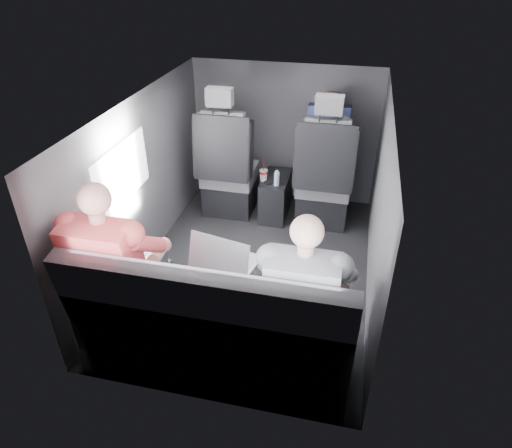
% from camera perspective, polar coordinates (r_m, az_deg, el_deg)
% --- Properties ---
extents(floor, '(2.60, 2.60, 0.00)m').
position_cam_1_polar(floor, '(3.76, -0.13, -5.46)').
color(floor, black).
rests_on(floor, ground).
extents(ceiling, '(2.60, 2.60, 0.00)m').
position_cam_1_polar(ceiling, '(3.13, -0.16, 14.57)').
color(ceiling, '#B2B2AD').
rests_on(ceiling, panel_back).
extents(panel_left, '(0.02, 2.60, 1.35)m').
position_cam_1_polar(panel_left, '(3.68, -13.99, 5.00)').
color(panel_left, '#56565B').
rests_on(panel_left, floor).
extents(panel_right, '(0.02, 2.60, 1.35)m').
position_cam_1_polar(panel_right, '(3.33, 15.11, 1.87)').
color(panel_right, '#56565B').
rests_on(panel_right, floor).
extents(panel_front, '(1.80, 0.02, 1.35)m').
position_cam_1_polar(panel_front, '(4.56, 3.59, 11.20)').
color(panel_front, '#56565B').
rests_on(panel_front, floor).
extents(panel_back, '(1.80, 0.02, 1.35)m').
position_cam_1_polar(panel_back, '(2.38, -7.34, -11.07)').
color(panel_back, '#56565B').
rests_on(panel_back, floor).
extents(side_window, '(0.02, 0.75, 0.42)m').
position_cam_1_polar(side_window, '(3.34, -16.33, 6.09)').
color(side_window, white).
rests_on(side_window, panel_left).
extents(seatbelt, '(0.35, 0.11, 0.59)m').
position_cam_1_polar(seatbelt, '(3.88, 8.69, 9.09)').
color(seatbelt, black).
rests_on(seatbelt, front_seat_right).
extents(front_seat_left, '(0.52, 0.58, 1.26)m').
position_cam_1_polar(front_seat_left, '(4.35, -3.46, 6.19)').
color(front_seat_left, black).
rests_on(front_seat_left, floor).
extents(front_seat_right, '(0.52, 0.58, 1.26)m').
position_cam_1_polar(front_seat_right, '(4.20, 8.47, 4.94)').
color(front_seat_right, black).
rests_on(front_seat_right, floor).
extents(center_console, '(0.24, 0.48, 0.41)m').
position_cam_1_polar(center_console, '(4.38, 2.45, 3.49)').
color(center_console, black).
rests_on(center_console, floor).
extents(rear_bench, '(1.60, 0.57, 0.92)m').
position_cam_1_polar(rear_bench, '(2.79, -5.18, -13.36)').
color(rear_bench, '#5B5B60').
rests_on(rear_bench, floor).
extents(soda_cup, '(0.08, 0.08, 0.23)m').
position_cam_1_polar(soda_cup, '(4.20, 0.96, 6.18)').
color(soda_cup, white).
rests_on(soda_cup, center_console).
extents(water_bottle, '(0.05, 0.05, 0.14)m').
position_cam_1_polar(water_bottle, '(4.12, 2.60, 5.70)').
color(water_bottle, '#A6C9E0').
rests_on(water_bottle, center_console).
extents(laptop_white, '(0.33, 0.32, 0.23)m').
position_cam_1_polar(laptop_white, '(3.00, -15.85, -2.85)').
color(laptop_white, white).
rests_on(laptop_white, passenger_rear_left).
extents(laptop_silver, '(0.43, 0.42, 0.27)m').
position_cam_1_polar(laptop_silver, '(2.78, -4.03, -4.49)').
color(laptop_silver, '#BBBBC0').
rests_on(laptop_silver, rear_bench).
extents(laptop_black, '(0.36, 0.33, 0.24)m').
position_cam_1_polar(laptop_black, '(2.70, 6.91, -6.05)').
color(laptop_black, black).
rests_on(laptop_black, passenger_rear_right).
extents(passenger_rear_left, '(0.51, 0.63, 1.23)m').
position_cam_1_polar(passenger_rear_left, '(2.86, -16.73, -5.01)').
color(passenger_rear_left, '#37383D').
rests_on(passenger_rear_left, rear_bench).
extents(passenger_rear_right, '(0.48, 0.60, 1.18)m').
position_cam_1_polar(passenger_rear_right, '(2.57, 6.06, -8.85)').
color(passenger_rear_right, navy).
rests_on(passenger_rear_right, rear_bench).
extents(passenger_front_right, '(0.38, 0.38, 0.74)m').
position_cam_1_polar(passenger_front_right, '(4.30, 8.89, 10.57)').
color(passenger_front_right, navy).
rests_on(passenger_front_right, front_seat_right).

